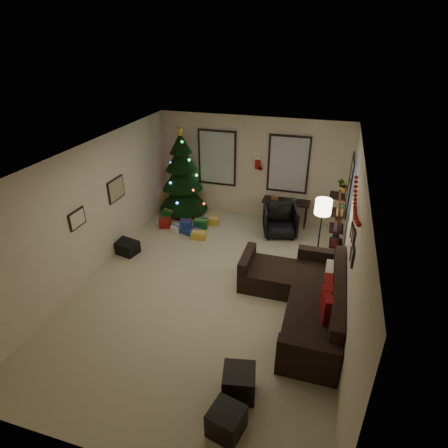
% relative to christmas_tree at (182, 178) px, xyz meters
% --- Properties ---
extents(floor, '(7.00, 7.00, 0.00)m').
position_rel_christmas_tree_xyz_m(floor, '(1.82, -3.08, -1.02)').
color(floor, beige).
rests_on(floor, ground).
extents(ceiling, '(7.00, 7.00, 0.00)m').
position_rel_christmas_tree_xyz_m(ceiling, '(1.82, -3.08, 1.68)').
color(ceiling, white).
rests_on(ceiling, floor).
extents(wall_back, '(5.00, 0.00, 5.00)m').
position_rel_christmas_tree_xyz_m(wall_back, '(1.82, 0.42, 0.33)').
color(wall_back, beige).
rests_on(wall_back, floor).
extents(wall_front, '(5.00, 0.00, 5.00)m').
position_rel_christmas_tree_xyz_m(wall_front, '(1.82, -6.58, 0.33)').
color(wall_front, beige).
rests_on(wall_front, floor).
extents(wall_left, '(0.00, 7.00, 7.00)m').
position_rel_christmas_tree_xyz_m(wall_left, '(-0.68, -3.08, 0.33)').
color(wall_left, beige).
rests_on(wall_left, floor).
extents(wall_right, '(0.00, 7.00, 7.00)m').
position_rel_christmas_tree_xyz_m(wall_right, '(4.32, -3.08, 0.33)').
color(wall_right, beige).
rests_on(wall_right, floor).
extents(window_back_left, '(1.05, 0.06, 1.50)m').
position_rel_christmas_tree_xyz_m(window_back_left, '(0.87, 0.39, 0.53)').
color(window_back_left, '#728CB2').
rests_on(window_back_left, wall_back).
extents(window_back_right, '(1.05, 0.06, 1.50)m').
position_rel_christmas_tree_xyz_m(window_back_right, '(2.77, 0.39, 0.53)').
color(window_back_right, '#728CB2').
rests_on(window_back_right, wall_back).
extents(window_right_wall, '(0.06, 0.90, 1.30)m').
position_rel_christmas_tree_xyz_m(window_right_wall, '(4.29, -0.53, 0.48)').
color(window_right_wall, '#728CB2').
rests_on(window_right_wall, wall_right).
extents(christmas_tree, '(1.32, 1.32, 2.46)m').
position_rel_christmas_tree_xyz_m(christmas_tree, '(0.00, 0.00, 0.00)').
color(christmas_tree, black).
rests_on(christmas_tree, floor).
extents(presents, '(1.50, 1.13, 0.30)m').
position_rel_christmas_tree_xyz_m(presents, '(0.47, -0.90, -0.91)').
color(presents, '#14591E').
rests_on(presents, floor).
extents(sofa, '(1.94, 2.81, 0.88)m').
position_rel_christmas_tree_xyz_m(sofa, '(3.65, -3.22, -0.73)').
color(sofa, black).
rests_on(sofa, floor).
extents(pillow_red_a, '(0.21, 0.50, 0.49)m').
position_rel_christmas_tree_xyz_m(pillow_red_a, '(4.03, -3.78, -0.38)').
color(pillow_red_a, maroon).
rests_on(pillow_red_a, sofa).
extents(pillow_red_b, '(0.16, 0.51, 0.50)m').
position_rel_christmas_tree_xyz_m(pillow_red_b, '(4.03, -3.48, -0.38)').
color(pillow_red_b, maroon).
rests_on(pillow_red_b, sofa).
extents(pillow_cream, '(0.13, 0.44, 0.44)m').
position_rel_christmas_tree_xyz_m(pillow_cream, '(4.03, -2.92, -0.39)').
color(pillow_cream, '#C1B69D').
rests_on(pillow_cream, sofa).
extents(ottoman_near, '(0.53, 0.53, 0.43)m').
position_rel_christmas_tree_xyz_m(ottoman_near, '(2.98, -5.27, -0.81)').
color(ottoman_near, black).
rests_on(ottoman_near, floor).
extents(ottoman_far, '(0.49, 0.49, 0.39)m').
position_rel_christmas_tree_xyz_m(ottoman_far, '(2.96, -5.86, -0.82)').
color(ottoman_far, black).
rests_on(ottoman_far, floor).
extents(desk, '(1.21, 0.43, 0.65)m').
position_rel_christmas_tree_xyz_m(desk, '(2.83, 0.14, -0.44)').
color(desk, black).
rests_on(desk, floor).
extents(desk_chair, '(0.88, 0.85, 0.75)m').
position_rel_christmas_tree_xyz_m(desk_chair, '(2.79, -0.51, -0.64)').
color(desk_chair, black).
rests_on(desk_chair, floor).
extents(bookshelf, '(0.30, 0.50, 1.70)m').
position_rel_christmas_tree_xyz_m(bookshelf, '(4.12, -1.15, -0.19)').
color(bookshelf, black).
rests_on(bookshelf, floor).
extents(potted_plant, '(0.52, 0.52, 0.44)m').
position_rel_christmas_tree_xyz_m(potted_plant, '(4.12, -1.14, 0.77)').
color(potted_plant, '#4C4C4C').
rests_on(potted_plant, bookshelf).
extents(floor_lamp, '(0.33, 0.33, 1.58)m').
position_rel_christmas_tree_xyz_m(floor_lamp, '(3.77, -1.68, 0.30)').
color(floor_lamp, black).
rests_on(floor_lamp, floor).
extents(art_map, '(0.04, 0.60, 0.50)m').
position_rel_christmas_tree_xyz_m(art_map, '(-0.66, -2.16, 0.45)').
color(art_map, black).
rests_on(art_map, wall_left).
extents(art_abstract, '(0.04, 0.45, 0.35)m').
position_rel_christmas_tree_xyz_m(art_abstract, '(-0.66, -3.55, 0.39)').
color(art_abstract, black).
rests_on(art_abstract, wall_left).
extents(gallery, '(0.03, 1.25, 0.54)m').
position_rel_christmas_tree_xyz_m(gallery, '(4.30, -3.15, 0.55)').
color(gallery, black).
rests_on(gallery, wall_right).
extents(garland, '(0.08, 1.90, 0.30)m').
position_rel_christmas_tree_xyz_m(garland, '(4.27, -3.00, 1.12)').
color(garland, '#A5140C').
rests_on(garland, wall_right).
extents(stocking_left, '(0.20, 0.05, 0.36)m').
position_rel_christmas_tree_xyz_m(stocking_left, '(1.68, 0.46, 0.51)').
color(stocking_left, '#990F0C').
rests_on(stocking_left, wall_back).
extents(stocking_right, '(0.20, 0.05, 0.36)m').
position_rel_christmas_tree_xyz_m(stocking_right, '(2.01, 0.30, 0.53)').
color(stocking_right, '#990F0C').
rests_on(stocking_right, wall_back).
extents(storage_bin, '(0.65, 0.51, 0.29)m').
position_rel_christmas_tree_xyz_m(storage_bin, '(-0.48, -2.38, -0.87)').
color(storage_bin, black).
rests_on(storage_bin, floor).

